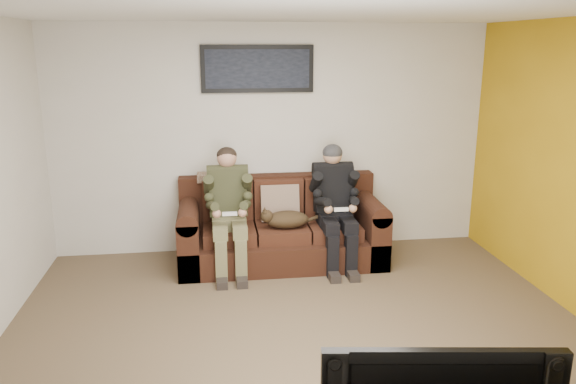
{
  "coord_description": "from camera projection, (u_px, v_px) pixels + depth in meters",
  "views": [
    {
      "loc": [
        -0.7,
        -4.1,
        2.36
      ],
      "look_at": [
        0.04,
        1.2,
        0.95
      ],
      "focal_mm": 35.0,
      "sensor_mm": 36.0,
      "label": 1
    }
  ],
  "objects": [
    {
      "name": "framed_poster",
      "position": [
        258.0,
        69.0,
        6.19
      ],
      "size": [
        1.25,
        0.05,
        0.52
      ],
      "color": "black",
      "rests_on": "wall_back"
    },
    {
      "name": "sofa",
      "position": [
        280.0,
        230.0,
        6.29
      ],
      "size": [
        2.23,
        0.96,
        0.91
      ],
      "color": "#33180F",
      "rests_on": "ground"
    },
    {
      "name": "wall_front",
      "position": [
        402.0,
        332.0,
        2.14
      ],
      "size": [
        5.0,
        0.0,
        5.0
      ],
      "primitive_type": "plane",
      "rotation": [
        -1.57,
        0.0,
        0.0
      ],
      "color": "beige",
      "rests_on": "ground"
    },
    {
      "name": "floor",
      "position": [
        304.0,
        340.0,
        4.62
      ],
      "size": [
        5.0,
        5.0,
        0.0
      ],
      "primitive_type": "plane",
      "color": "brown",
      "rests_on": "ground"
    },
    {
      "name": "ceiling",
      "position": [
        306.0,
        9.0,
        3.96
      ],
      "size": [
        5.0,
        5.0,
        0.0
      ],
      "primitive_type": "plane",
      "rotation": [
        3.14,
        0.0,
        0.0
      ],
      "color": "silver",
      "rests_on": "ground"
    },
    {
      "name": "throw_blanket",
      "position": [
        218.0,
        177.0,
        6.33
      ],
      "size": [
        0.46,
        0.22,
        0.08
      ],
      "primitive_type": "cube",
      "color": "tan",
      "rests_on": "sofa"
    },
    {
      "name": "person_left",
      "position": [
        229.0,
        203.0,
        5.94
      ],
      "size": [
        0.51,
        0.87,
        1.3
      ],
      "color": "olive",
      "rests_on": "sofa"
    },
    {
      "name": "cat",
      "position": [
        285.0,
        219.0,
        6.01
      ],
      "size": [
        0.66,
        0.26,
        0.24
      ],
      "color": "#44301A",
      "rests_on": "sofa"
    },
    {
      "name": "person_right",
      "position": [
        335.0,
        199.0,
        6.09
      ],
      "size": [
        0.51,
        0.86,
        1.31
      ],
      "color": "black",
      "rests_on": "sofa"
    },
    {
      "name": "throw_pillow",
      "position": [
        280.0,
        203.0,
        6.26
      ],
      "size": [
        0.43,
        0.2,
        0.42
      ],
      "primitive_type": "cube",
      "rotation": [
        -0.21,
        0.0,
        0.0
      ],
      "color": "#886C59",
      "rests_on": "sofa"
    },
    {
      "name": "wall_back",
      "position": [
        272.0,
        140.0,
        6.45
      ],
      "size": [
        5.0,
        0.0,
        5.0
      ],
      "primitive_type": "plane",
      "rotation": [
        1.57,
        0.0,
        0.0
      ],
      "color": "beige",
      "rests_on": "ground"
    }
  ]
}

